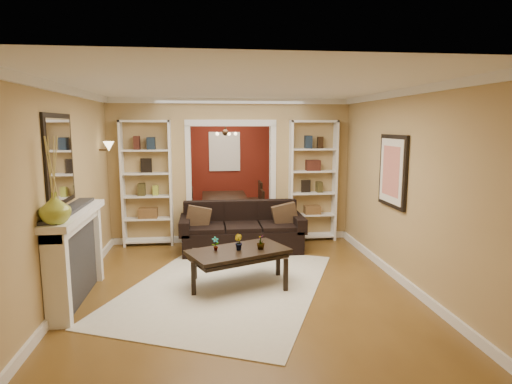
{
  "coord_description": "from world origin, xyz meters",
  "views": [
    {
      "loc": [
        -0.47,
        -6.89,
        2.21
      ],
      "look_at": [
        0.24,
        -0.8,
        1.25
      ],
      "focal_mm": 30.0,
      "sensor_mm": 36.0,
      "label": 1
    }
  ],
  "objects": [
    {
      "name": "floor",
      "position": [
        0.0,
        0.0,
        0.0
      ],
      "size": [
        8.0,
        8.0,
        0.0
      ],
      "primitive_type": "plane",
      "color": "brown",
      "rests_on": "ground"
    },
    {
      "name": "ceiling",
      "position": [
        0.0,
        0.0,
        2.7
      ],
      "size": [
        8.0,
        8.0,
        0.0
      ],
      "primitive_type": "plane",
      "rotation": [
        3.14,
        0.0,
        0.0
      ],
      "color": "white",
      "rests_on": "ground"
    },
    {
      "name": "wall_back",
      "position": [
        0.0,
        4.0,
        1.35
      ],
      "size": [
        8.0,
        0.0,
        8.0
      ],
      "primitive_type": "plane",
      "rotation": [
        1.57,
        0.0,
        0.0
      ],
      "color": "tan",
      "rests_on": "ground"
    },
    {
      "name": "wall_front",
      "position": [
        0.0,
        -4.0,
        1.35
      ],
      "size": [
        8.0,
        0.0,
        8.0
      ],
      "primitive_type": "plane",
      "rotation": [
        -1.57,
        0.0,
        0.0
      ],
      "color": "tan",
      "rests_on": "ground"
    },
    {
      "name": "wall_left",
      "position": [
        -2.25,
        0.0,
        1.35
      ],
      "size": [
        0.0,
        8.0,
        8.0
      ],
      "primitive_type": "plane",
      "rotation": [
        1.57,
        0.0,
        1.57
      ],
      "color": "tan",
      "rests_on": "ground"
    },
    {
      "name": "wall_right",
      "position": [
        2.25,
        0.0,
        1.35
      ],
      "size": [
        0.0,
        8.0,
        8.0
      ],
      "primitive_type": "plane",
      "rotation": [
        1.57,
        0.0,
        -1.57
      ],
      "color": "tan",
      "rests_on": "ground"
    },
    {
      "name": "partition_wall",
      "position": [
        0.0,
        1.2,
        1.35
      ],
      "size": [
        4.5,
        0.15,
        2.7
      ],
      "primitive_type": "cube",
      "color": "tan",
      "rests_on": "floor"
    },
    {
      "name": "red_back_panel",
      "position": [
        0.0,
        3.97,
        1.32
      ],
      "size": [
        4.44,
        0.04,
        2.64
      ],
      "primitive_type": "cube",
      "color": "maroon",
      "rests_on": "floor"
    },
    {
      "name": "dining_window",
      "position": [
        0.0,
        3.93,
        1.55
      ],
      "size": [
        0.78,
        0.03,
        0.98
      ],
      "primitive_type": "cube",
      "color": "#8CA5CC",
      "rests_on": "wall_back"
    },
    {
      "name": "area_rug",
      "position": [
        -0.23,
        -1.24,
        0.01
      ],
      "size": [
        3.6,
        4.11,
        0.01
      ],
      "primitive_type": "cube",
      "rotation": [
        0.0,
        0.0,
        -0.41
      ],
      "color": "beige",
      "rests_on": "floor"
    },
    {
      "name": "sofa",
      "position": [
        0.14,
        0.45,
        0.42
      ],
      "size": [
        2.16,
        0.93,
        0.85
      ],
      "primitive_type": "cube",
      "color": "black",
      "rests_on": "floor"
    },
    {
      "name": "pillow_left",
      "position": [
        -0.63,
        0.43,
        0.62
      ],
      "size": [
        0.41,
        0.15,
        0.4
      ],
      "primitive_type": "cube",
      "rotation": [
        0.0,
        0.0,
        0.07
      ],
      "color": "#4F3821",
      "rests_on": "sofa"
    },
    {
      "name": "pillow_right",
      "position": [
        0.91,
        0.43,
        0.63
      ],
      "size": [
        0.43,
        0.14,
        0.43
      ],
      "primitive_type": "cube",
      "rotation": [
        0.0,
        0.0,
        0.03
      ],
      "color": "#4F3821",
      "rests_on": "sofa"
    },
    {
      "name": "coffee_table",
      "position": [
        -0.05,
        -1.2,
        0.25
      ],
      "size": [
        1.52,
        1.2,
        0.51
      ],
      "primitive_type": "cube",
      "rotation": [
        0.0,
        0.0,
        0.41
      ],
      "color": "black",
      "rests_on": "floor"
    },
    {
      "name": "plant_left",
      "position": [
        -0.36,
        -1.2,
        0.6
      ],
      "size": [
        0.12,
        0.1,
        0.19
      ],
      "primitive_type": "imported",
      "rotation": [
        0.0,
        0.0,
        0.33
      ],
      "color": "#336626",
      "rests_on": "coffee_table"
    },
    {
      "name": "plant_center",
      "position": [
        -0.05,
        -1.2,
        0.62
      ],
      "size": [
        0.14,
        0.15,
        0.22
      ],
      "primitive_type": "imported",
      "rotation": [
        0.0,
        0.0,
        2.11
      ],
      "color": "#336626",
      "rests_on": "coffee_table"
    },
    {
      "name": "plant_right",
      "position": [
        0.26,
        -1.2,
        0.61
      ],
      "size": [
        0.15,
        0.15,
        0.2
      ],
      "primitive_type": "imported",
      "rotation": [
        0.0,
        0.0,
        4.17
      ],
      "color": "#336626",
      "rests_on": "coffee_table"
    },
    {
      "name": "bookshelf_left",
      "position": [
        -1.55,
        1.03,
        1.15
      ],
      "size": [
        0.9,
        0.3,
        2.3
      ],
      "primitive_type": "cube",
      "color": "white",
      "rests_on": "floor"
    },
    {
      "name": "bookshelf_right",
      "position": [
        1.55,
        1.03,
        1.15
      ],
      "size": [
        0.9,
        0.3,
        2.3
      ],
      "primitive_type": "cube",
      "color": "white",
      "rests_on": "floor"
    },
    {
      "name": "fireplace",
      "position": [
        -2.09,
        -1.5,
        0.58
      ],
      "size": [
        0.32,
        1.7,
        1.16
      ],
      "primitive_type": "cube",
      "color": "white",
      "rests_on": "floor"
    },
    {
      "name": "vase",
      "position": [
        -2.09,
        -2.18,
        1.33
      ],
      "size": [
        0.41,
        0.41,
        0.34
      ],
      "primitive_type": "imported",
      "rotation": [
        0.0,
        0.0,
        0.34
      ],
      "color": "#98A936",
      "rests_on": "fireplace"
    },
    {
      "name": "mirror",
      "position": [
        -2.23,
        -1.5,
        1.8
      ],
      "size": [
        0.03,
        0.95,
        1.1
      ],
      "primitive_type": "cube",
      "color": "silver",
      "rests_on": "wall_left"
    },
    {
      "name": "wall_sconce",
      "position": [
        -2.15,
        0.55,
        1.83
      ],
      "size": [
        0.18,
        0.18,
        0.22
      ],
      "primitive_type": "cube",
      "color": "#FFE0A5",
      "rests_on": "wall_left"
    },
    {
      "name": "framed_art",
      "position": [
        2.21,
        -1.0,
        1.55
      ],
      "size": [
        0.04,
        0.85,
        1.05
      ],
      "primitive_type": "cube",
      "color": "black",
      "rests_on": "wall_right"
    },
    {
      "name": "dining_table",
      "position": [
        -0.04,
        2.52,
        0.31
      ],
      "size": [
        1.78,
        0.99,
        0.63
      ],
      "primitive_type": "imported",
      "rotation": [
        0.0,
        0.0,
        1.57
      ],
      "color": "black",
      "rests_on": "floor"
    },
    {
      "name": "dining_chair_nw",
      "position": [
        -0.59,
        2.22,
        0.47
      ],
      "size": [
        0.52,
        0.52,
        0.95
      ],
      "primitive_type": "cube",
      "rotation": [
        0.0,
        0.0,
        1.47
      ],
      "color": "black",
      "rests_on": "floor"
    },
    {
      "name": "dining_chair_ne",
      "position": [
        0.51,
        2.22,
        0.42
      ],
      "size": [
        0.43,
        0.43,
        0.83
      ],
      "primitive_type": "cube",
      "rotation": [
        0.0,
        0.0,
        -1.53
      ],
      "color": "black",
      "rests_on": "floor"
    },
    {
      "name": "dining_chair_sw",
      "position": [
        -0.59,
        2.82,
        0.42
      ],
      "size": [
        0.49,
        0.49,
        0.83
      ],
      "primitive_type": "cube",
      "rotation": [
        0.0,
        0.0,
        1.34
      ],
      "color": "black",
      "rests_on": "floor"
    },
    {
      "name": "dining_chair_se",
      "position": [
        0.51,
        2.82,
        0.47
      ],
      "size": [
        0.6,
        0.6,
        0.95
      ],
      "primitive_type": "cube",
      "rotation": [
        0.0,
        0.0,
        -1.92
      ],
      "color": "black",
      "rests_on": "floor"
    },
    {
      "name": "chandelier",
      "position": [
        0.0,
        2.7,
        2.02
      ],
      "size": [
        0.5,
        0.5,
        0.3
      ],
      "primitive_type": "cube",
      "color": "#312316",
      "rests_on": "ceiling"
    }
  ]
}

